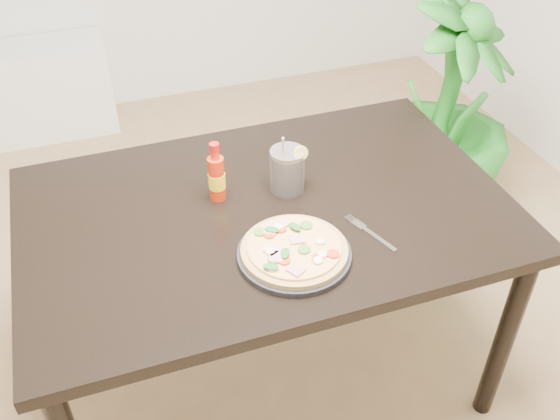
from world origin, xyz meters
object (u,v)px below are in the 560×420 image
object	(u,v)px
cola_cup	(287,171)
fork	(369,232)
dining_table	(267,229)
pizza	(294,249)
houseplant	(446,111)
plate	(294,254)
hot_sauce_bottle	(217,177)

from	to	relation	value
cola_cup	fork	bearing A→B (deg)	-61.71
dining_table	pizza	bearing A→B (deg)	-89.53
pizza	houseplant	size ratio (longest dim) A/B	0.26
cola_cup	plate	bearing A→B (deg)	-106.28
hot_sauce_bottle	houseplant	world-z (taller)	houseplant
plate	hot_sauce_bottle	size ratio (longest dim) A/B	1.60
pizza	cola_cup	xyz separation A→B (m)	(0.09, 0.29, 0.04)
fork	cola_cup	bearing A→B (deg)	98.78
cola_cup	fork	world-z (taller)	cola_cup
plate	houseplant	bearing A→B (deg)	40.34
plate	pizza	world-z (taller)	pizza
houseplant	fork	bearing A→B (deg)	-133.25
hot_sauce_bottle	fork	distance (m)	0.46
fork	hot_sauce_bottle	bearing A→B (deg)	120.81
pizza	cola_cup	bearing A→B (deg)	73.44
pizza	houseplant	world-z (taller)	houseplant
pizza	hot_sauce_bottle	xyz separation A→B (m)	(-0.12, 0.31, 0.05)
hot_sauce_bottle	plate	bearing A→B (deg)	-68.62
dining_table	fork	size ratio (longest dim) A/B	7.65
houseplant	pizza	bearing A→B (deg)	-139.71
dining_table	plate	distance (m)	0.24
plate	pizza	bearing A→B (deg)	176.73
fork	pizza	bearing A→B (deg)	166.24
dining_table	hot_sauce_bottle	size ratio (longest dim) A/B	7.47
hot_sauce_bottle	cola_cup	bearing A→B (deg)	-6.82
fork	houseplant	xyz separation A→B (m)	(0.79, 0.84, -0.22)
hot_sauce_bottle	fork	world-z (taller)	hot_sauce_bottle
dining_table	pizza	distance (m)	0.25
pizza	houseplant	bearing A→B (deg)	40.29
plate	houseplant	size ratio (longest dim) A/B	0.28
pizza	cola_cup	world-z (taller)	cola_cup
cola_cup	houseplant	distance (m)	1.14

